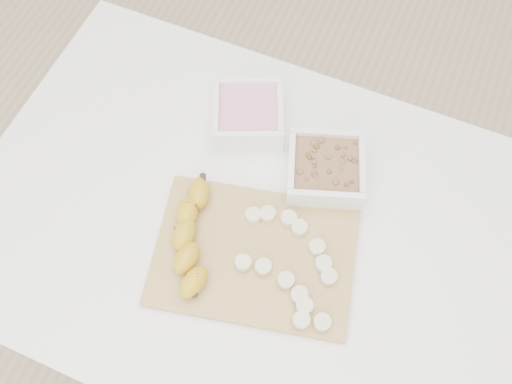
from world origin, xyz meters
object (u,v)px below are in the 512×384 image
at_px(table, 250,241).
at_px(banana, 192,239).
at_px(bowl_granola, 325,170).
at_px(cutting_board, 254,255).
at_px(bowl_yogurt, 248,115).

height_order(table, banana, banana).
xyz_separation_m(bowl_granola, banana, (-0.16, -0.21, 0.00)).
distance_m(cutting_board, banana, 0.11).
relative_size(bowl_granola, cutting_board, 0.51).
relative_size(cutting_board, banana, 1.60).
xyz_separation_m(table, bowl_granola, (0.09, 0.13, 0.13)).
bearing_deg(bowl_yogurt, table, -66.20).
xyz_separation_m(table, banana, (-0.07, -0.08, 0.13)).
bearing_deg(table, cutting_board, -58.98).
distance_m(table, bowl_granola, 0.20).
relative_size(bowl_granola, banana, 0.81).
bearing_deg(cutting_board, bowl_granola, 73.16).
relative_size(table, bowl_yogurt, 5.95).
distance_m(table, banana, 0.17).
distance_m(bowl_yogurt, banana, 0.26).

